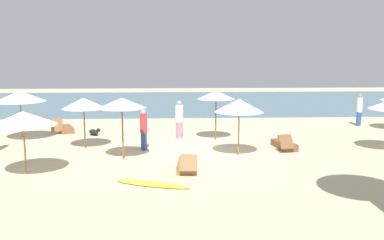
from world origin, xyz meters
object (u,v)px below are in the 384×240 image
at_px(lounger_2, 65,129).
at_px(person_2, 359,110).
at_px(umbrella_1, 23,118).
at_px(person_3, 144,130).
at_px(umbrella_3, 20,96).
at_px(surfboard, 153,184).
at_px(dog, 94,132).
at_px(umbrella_4, 84,103).
at_px(umbrella_2, 122,103).
at_px(umbrella_6, 216,95).
at_px(lounger_4, 187,165).
at_px(umbrella_8, 239,106).
at_px(person_0, 179,119).
at_px(lounger_1, 284,145).

distance_m(lounger_2, person_2, 15.67).
xyz_separation_m(umbrella_1, person_3, (3.68, 3.39, -1.03)).
bearing_deg(umbrella_3, surfboard, -48.04).
bearing_deg(dog, umbrella_4, -87.57).
height_order(umbrella_2, person_2, umbrella_2).
xyz_separation_m(umbrella_6, lounger_4, (-1.51, -5.04, -1.91)).
bearing_deg(person_3, umbrella_3, 158.45).
distance_m(umbrella_6, umbrella_8, 3.06).
bearing_deg(umbrella_1, person_0, 47.94).
relative_size(umbrella_8, lounger_4, 1.27).
height_order(umbrella_2, lounger_1, umbrella_2).
height_order(person_0, dog, person_0).
xyz_separation_m(umbrella_2, person_3, (0.68, 1.50, -1.29)).
height_order(umbrella_8, lounger_4, umbrella_8).
distance_m(umbrella_1, dog, 6.91).
bearing_deg(lounger_2, umbrella_1, -85.60).
bearing_deg(surfboard, umbrella_1, 162.42).
bearing_deg(lounger_4, umbrella_1, -176.74).
height_order(umbrella_4, lounger_2, umbrella_4).
distance_m(umbrella_8, lounger_2, 9.75).
height_order(umbrella_2, umbrella_8, umbrella_2).
xyz_separation_m(dog, surfboard, (3.19, -7.96, -0.13)).
bearing_deg(person_0, person_3, -122.65).
distance_m(lounger_1, person_2, 7.65).
xyz_separation_m(umbrella_3, dog, (3.10, 0.96, -1.86)).
height_order(umbrella_1, person_2, umbrella_1).
relative_size(person_0, person_3, 1.06).
bearing_deg(dog, umbrella_8, -33.74).
xyz_separation_m(umbrella_1, lounger_1, (9.55, 3.36, -1.72)).
height_order(person_2, dog, person_2).
relative_size(lounger_2, person_3, 1.03).
bearing_deg(lounger_1, umbrella_1, -160.62).
height_order(umbrella_4, person_0, umbrella_4).
distance_m(person_0, person_2, 10.27).
xyz_separation_m(umbrella_4, dog, (-0.12, 2.75, -1.74)).
height_order(umbrella_1, dog, umbrella_1).
relative_size(umbrella_2, person_0, 1.32).
bearing_deg(umbrella_6, person_0, 166.60).
xyz_separation_m(lounger_1, person_3, (-5.87, 0.03, 0.69)).
xyz_separation_m(person_0, dog, (-4.12, 0.87, -0.73)).
height_order(umbrella_1, person_3, umbrella_1).
bearing_deg(umbrella_8, lounger_1, 25.94).
distance_m(umbrella_8, lounger_1, 2.94).
bearing_deg(surfboard, umbrella_6, 68.75).
bearing_deg(umbrella_1, person_2, 29.92).
height_order(lounger_1, dog, lounger_1).
height_order(person_0, person_3, person_0).
bearing_deg(lounger_4, surfboard, -123.54).
bearing_deg(umbrella_6, umbrella_2, -138.21).
bearing_deg(umbrella_2, umbrella_4, 132.79).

